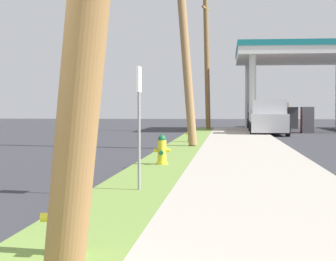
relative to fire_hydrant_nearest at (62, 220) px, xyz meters
name	(u,v)px	position (x,y,z in m)	size (l,w,h in m)	color
fire_hydrant_nearest	(62,220)	(0.00, 0.00, 0.00)	(0.42, 0.38, 0.74)	yellow
fire_hydrant_second	(162,151)	(-0.05, 9.22, 0.00)	(0.42, 0.38, 0.74)	yellow
fire_hydrant_third	(191,134)	(0.05, 19.25, 0.00)	(0.42, 0.37, 0.74)	yellow
utility_pole_midground	(184,32)	(-0.05, 16.89, 3.93)	(1.46, 1.51, 8.34)	#937047
utility_pole_background	(207,63)	(0.22, 33.71, 4.01)	(0.58, 1.66, 8.51)	olive
street_sign_post	(139,102)	(0.07, 4.55, 1.19)	(0.05, 0.36, 2.12)	gray
car_red_by_near_pump	(272,121)	(4.36, 32.17, 0.28)	(2.19, 4.61, 1.57)	red
truck_tan_at_forecourt	(277,116)	(5.49, 42.60, 0.47)	(2.14, 5.41, 1.97)	tan
truck_black_on_apron	(262,116)	(4.07, 38.79, 0.47)	(2.26, 5.46, 1.97)	black
truck_silver_at_far_bay	(268,119)	(3.88, 28.83, 0.47)	(2.21, 5.44, 1.97)	#BCBCC1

